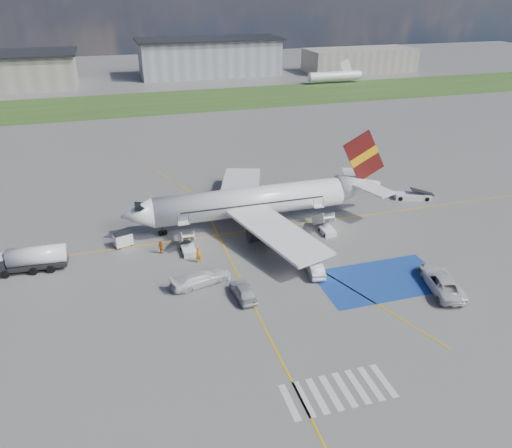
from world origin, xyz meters
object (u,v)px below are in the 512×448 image
(airliner, at_px, (261,200))
(car_silver_a, at_px, (243,291))
(van_white_a, at_px, (442,279))
(fuel_tanker, at_px, (28,261))
(belt_loader, at_px, (413,196))
(gpu_cart, at_px, (123,240))
(van_white_b, at_px, (201,276))
(car_silver_b, at_px, (315,268))

(airliner, xyz_separation_m, car_silver_a, (-7.13, -16.81, -2.58))
(van_white_a, bearing_deg, fuel_tanker, -7.47)
(belt_loader, height_order, car_silver_a, belt_loader)
(fuel_tanker, distance_m, belt_loader, 54.54)
(airliner, relative_size, fuel_tanker, 4.19)
(gpu_cart, xyz_separation_m, van_white_b, (7.69, -11.56, 0.21))
(fuel_tanker, xyz_separation_m, gpu_cart, (10.76, 3.07, -0.43))
(belt_loader, distance_m, van_white_a, 25.12)
(gpu_cart, relative_size, van_white_a, 0.40)
(gpu_cart, bearing_deg, car_silver_b, -50.10)
(gpu_cart, bearing_deg, van_white_b, -73.94)
(car_silver_b, bearing_deg, van_white_b, 2.29)
(car_silver_a, height_order, van_white_b, van_white_b)
(car_silver_b, bearing_deg, car_silver_a, 23.23)
(van_white_a, relative_size, van_white_b, 1.19)
(fuel_tanker, height_order, van_white_a, fuel_tanker)
(belt_loader, distance_m, van_white_b, 38.54)
(van_white_a, distance_m, van_white_b, 26.14)
(car_silver_b, bearing_deg, belt_loader, -136.21)
(fuel_tanker, relative_size, car_silver_a, 1.84)
(airliner, distance_m, van_white_a, 25.49)
(fuel_tanker, bearing_deg, van_white_a, -17.91)
(fuel_tanker, height_order, belt_loader, fuel_tanker)
(airliner, bearing_deg, car_silver_b, -82.35)
(gpu_cart, height_order, belt_loader, gpu_cart)
(airliner, distance_m, fuel_tanker, 29.77)
(fuel_tanker, xyz_separation_m, van_white_a, (43.25, -16.74, -0.08))
(fuel_tanker, xyz_separation_m, car_silver_a, (22.22, -12.31, -0.43))
(fuel_tanker, distance_m, van_white_a, 46.38)
(car_silver_a, bearing_deg, van_white_a, 164.30)
(van_white_a, bearing_deg, van_white_b, -4.72)
(fuel_tanker, bearing_deg, gpu_cart, 19.17)
(belt_loader, relative_size, car_silver_a, 1.24)
(gpu_cart, relative_size, van_white_b, 0.47)
(fuel_tanker, distance_m, car_silver_b, 32.87)
(van_white_b, bearing_deg, gpu_cart, 19.62)
(airliner, bearing_deg, van_white_a, -56.80)
(gpu_cart, bearing_deg, airliner, -13.16)
(car_silver_b, height_order, van_white_b, van_white_b)
(van_white_a, xyz_separation_m, van_white_b, (-24.80, 8.25, -0.15))
(fuel_tanker, bearing_deg, van_white_b, -21.45)
(car_silver_b, bearing_deg, gpu_cart, -23.41)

